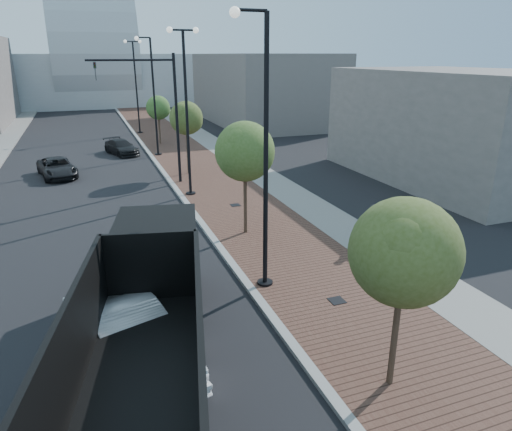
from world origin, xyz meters
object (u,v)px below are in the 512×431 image
object	(u,v)px
dump_truck	(151,316)
pedestrian	(372,226)
white_sedan	(129,338)
dark_car_mid	(57,168)

from	to	relation	value
dump_truck	pedestrian	size ratio (longest dim) A/B	6.83
dump_truck	white_sedan	bearing A→B (deg)	-177.86
white_sedan	dump_truck	bearing A→B (deg)	-28.07
dark_car_mid	pedestrian	xyz separation A→B (m)	(13.04, -17.95, 0.36)
pedestrian	white_sedan	bearing A→B (deg)	37.08
dump_truck	dark_car_mid	distance (m)	22.84
dump_truck	white_sedan	xyz separation A→B (m)	(-0.61, 0.11, -0.60)
dark_car_mid	pedestrian	distance (m)	22.19
white_sedan	dark_car_mid	distance (m)	22.64
white_sedan	pedestrian	xyz separation A→B (m)	(10.51, 4.55, 0.13)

